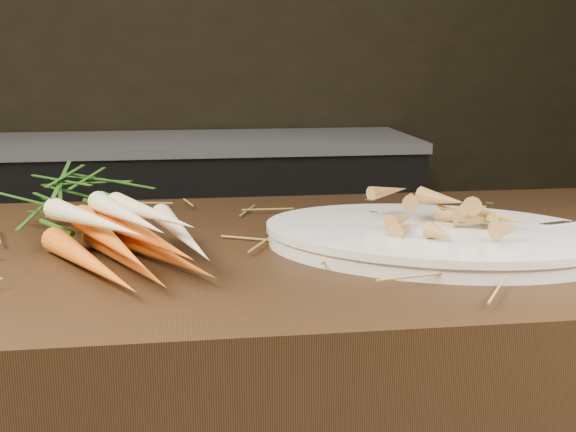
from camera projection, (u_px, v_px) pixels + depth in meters
The scene contains 5 objects.
back_counter at pixel (190, 240), 2.95m from camera, with size 1.82×0.62×0.84m.
root_veg_bunch at pixel (94, 215), 1.02m from camera, with size 0.35×0.52×0.09m.
serving_platter at pixel (434, 240), 1.02m from camera, with size 0.48×0.32×0.03m, color white, non-canonical shape.
roasted_veg_heap at pixel (435, 213), 1.01m from camera, with size 0.23×0.17×0.05m, color #BD8948, non-canonical shape.
serving_fork at pixel (564, 241), 0.95m from camera, with size 0.02×0.18×0.00m, color silver.
Camera 1 is at (0.31, -0.71, 1.17)m, focal length 45.00 mm.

